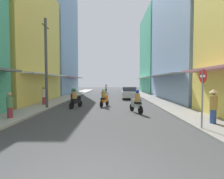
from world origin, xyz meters
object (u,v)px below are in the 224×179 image
at_px(motorbike_orange, 104,98).
at_px(street_sign_no_entry, 203,91).
at_px(motorbike_green, 106,89).
at_px(pedestrian_far, 10,106).
at_px(parked_car, 129,93).
at_px(utility_pole, 46,63).
at_px(pedestrian_midway, 44,96).
at_px(motorbike_black, 76,99).
at_px(motorbike_silver, 136,102).
at_px(pedestrian_crossing, 213,105).
at_px(motorbike_maroon, 73,96).

height_order(motorbike_orange, street_sign_no_entry, street_sign_no_entry).
distance_m(motorbike_green, motorbike_orange, 16.59).
bearing_deg(pedestrian_far, parked_car, 57.19).
xyz_separation_m(motorbike_green, utility_pole, (-3.87, -17.84, 2.82)).
bearing_deg(pedestrian_midway, parked_car, 38.20).
relative_size(motorbike_black, motorbike_green, 0.95).
bearing_deg(pedestrian_far, motorbike_silver, 17.19).
bearing_deg(motorbike_silver, motorbike_orange, 128.62).
bearing_deg(pedestrian_far, pedestrian_crossing, -6.30).
height_order(motorbike_green, motorbike_orange, same).
bearing_deg(motorbike_black, pedestrian_crossing, -35.18).
bearing_deg(pedestrian_midway, motorbike_maroon, 37.49).
bearing_deg(motorbike_green, motorbike_orange, -88.24).
bearing_deg(street_sign_no_entry, pedestrian_far, 167.78).
relative_size(pedestrian_far, street_sign_no_entry, 0.58).
bearing_deg(street_sign_no_entry, motorbike_black, 136.76).
relative_size(parked_car, pedestrian_midway, 2.55).
relative_size(parked_car, utility_pole, 0.61).
bearing_deg(pedestrian_far, motorbike_maroon, 75.97).
xyz_separation_m(pedestrian_far, utility_pole, (0.56, 3.85, 2.76)).
distance_m(motorbike_silver, pedestrian_midway, 8.29).
relative_size(motorbike_orange, street_sign_no_entry, 0.65).
bearing_deg(motorbike_black, motorbike_green, 84.31).
distance_m(parked_car, pedestrian_far, 14.15).
relative_size(pedestrian_crossing, utility_pole, 0.25).
distance_m(motorbike_orange, pedestrian_midway, 5.31).
bearing_deg(motorbike_silver, pedestrian_crossing, -46.36).
height_order(parked_car, pedestrian_midway, pedestrian_midway).
xyz_separation_m(utility_pole, street_sign_no_entry, (8.92, -5.91, -1.80)).
bearing_deg(motorbike_maroon, utility_pole, -110.29).
distance_m(motorbike_black, street_sign_no_entry, 9.37).
bearing_deg(motorbike_green, motorbike_silver, -81.78).
bearing_deg(motorbike_black, motorbike_orange, 19.51).
relative_size(motorbike_green, motorbike_maroon, 1.00).
bearing_deg(street_sign_no_entry, parked_car, 97.40).
xyz_separation_m(pedestrian_far, pedestrian_crossing, (10.47, -1.16, 0.22)).
relative_size(motorbike_black, street_sign_no_entry, 0.65).
height_order(motorbike_silver, pedestrian_midway, pedestrian_midway).
xyz_separation_m(motorbike_black, parked_car, (4.97, 7.56, 0.04)).
distance_m(motorbike_green, motorbike_maroon, 14.70).
bearing_deg(motorbike_maroon, motorbike_green, 79.75).
bearing_deg(motorbike_maroon, parked_car, 38.45).
relative_size(motorbike_green, motorbike_orange, 1.05).
relative_size(motorbike_green, utility_pole, 0.26).
height_order(pedestrian_midway, utility_pole, utility_pole).
distance_m(parked_car, street_sign_no_entry, 14.09).
distance_m(motorbike_green, street_sign_no_entry, 24.30).
distance_m(pedestrian_midway, pedestrian_far, 5.59).
bearing_deg(parked_car, pedestrian_crossing, -77.86).
bearing_deg(motorbike_orange, motorbike_green, 91.76).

